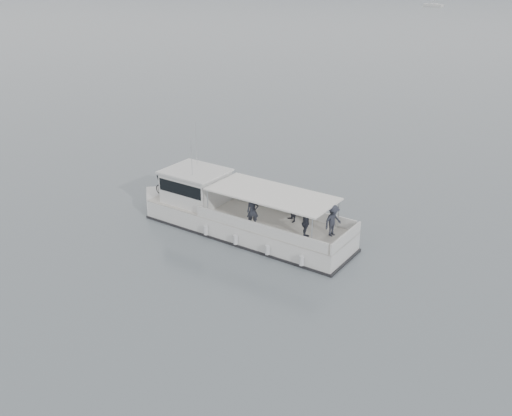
# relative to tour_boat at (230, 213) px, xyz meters

# --- Properties ---
(ground) EXTENTS (1400.00, 1400.00, 0.00)m
(ground) POSITION_rel_tour_boat_xyz_m (2.43, -2.22, -0.94)
(ground) COLOR slate
(ground) RESTS_ON ground
(tour_boat) EXTENTS (13.37, 7.55, 5.75)m
(tour_boat) POSITION_rel_tour_boat_xyz_m (0.00, 0.00, 0.00)
(tour_boat) COLOR silver
(tour_boat) RESTS_ON ground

